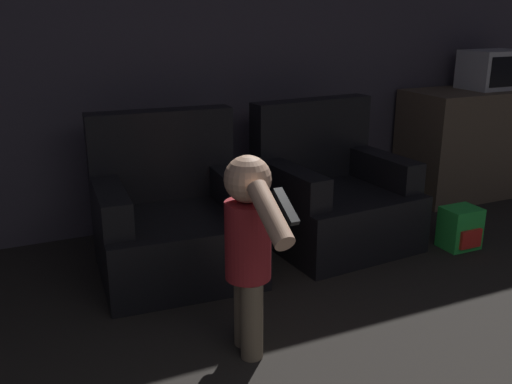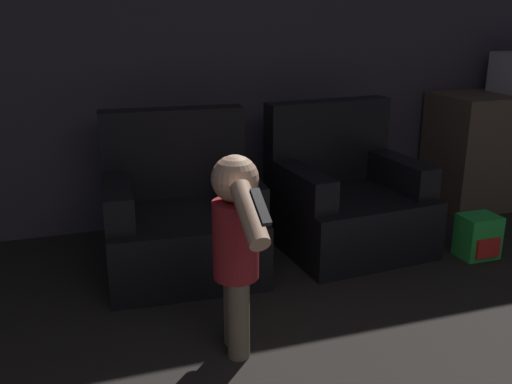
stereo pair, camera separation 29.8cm
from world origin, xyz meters
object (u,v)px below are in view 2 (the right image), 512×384
(armchair_left, at_px, (181,218))
(person_toddler, at_px, (236,241))
(armchair_right, at_px, (345,200))
(toy_backpack, at_px, (478,236))

(armchair_left, height_order, person_toddler, same)
(armchair_right, distance_m, toy_backpack, 0.87)
(armchair_right, height_order, person_toddler, same)
(armchair_left, xyz_separation_m, toy_backpack, (1.82, -0.46, -0.18))
(armchair_left, xyz_separation_m, armchair_right, (1.10, -0.00, 0.00))
(armchair_right, xyz_separation_m, toy_backpack, (0.72, -0.46, -0.18))
(armchair_left, relative_size, toy_backpack, 3.38)
(armchair_right, bearing_deg, person_toddler, -140.84)
(armchair_left, height_order, toy_backpack, armchair_left)
(armchair_right, bearing_deg, toy_backpack, -37.07)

